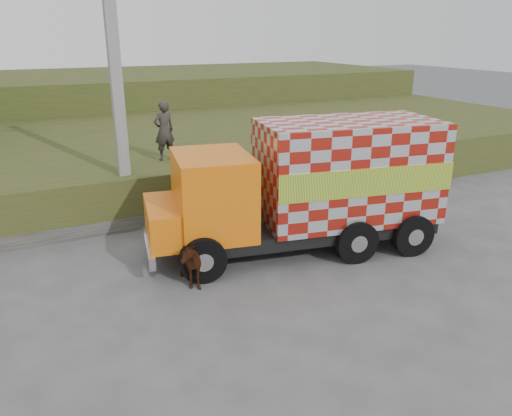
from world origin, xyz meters
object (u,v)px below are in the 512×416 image
utility_pole (116,81)px  cargo_truck (310,186)px  cow (184,259)px  pedestrian (164,131)px

utility_pole → cargo_truck: size_ratio=1.05×
cow → pedestrian: 5.86m
utility_pole → cow: (0.33, -4.23, -3.49)m
cargo_truck → pedestrian: (-2.30, 4.95, 0.74)m
pedestrian → cargo_truck: bearing=105.2°
cow → pedestrian: size_ratio=0.75×
cargo_truck → cow: cargo_truck is taller
utility_pole → cow: 5.50m
utility_pole → cargo_truck: 5.88m
cargo_truck → pedestrian: 5.51m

